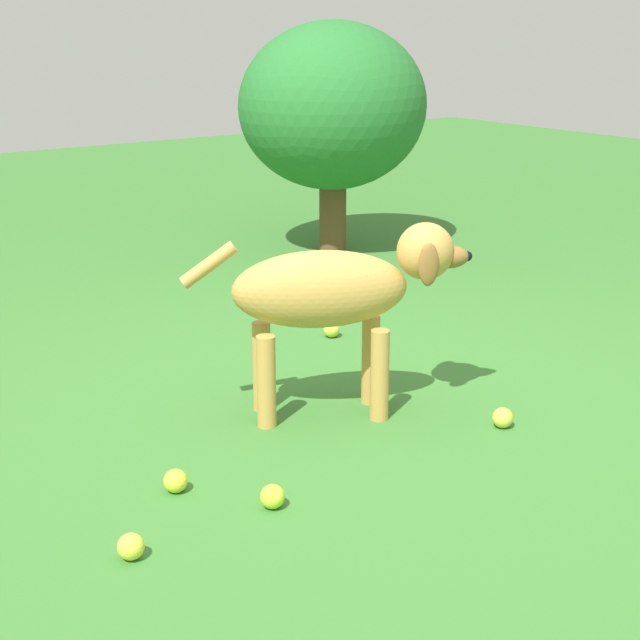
# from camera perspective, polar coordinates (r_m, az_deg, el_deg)

# --- Properties ---
(ground) EXTENTS (14.00, 14.00, 0.00)m
(ground) POSITION_cam_1_polar(r_m,az_deg,el_deg) (3.09, 2.71, -6.19)
(ground) COLOR #38722D
(dog) EXTENTS (0.85, 0.49, 0.63)m
(dog) POSITION_cam_1_polar(r_m,az_deg,el_deg) (3.04, 1.01, 1.70)
(dog) COLOR #C69347
(dog) RESTS_ON ground
(tennis_ball_0) EXTENTS (0.07, 0.07, 0.07)m
(tennis_ball_0) POSITION_cam_1_polar(r_m,az_deg,el_deg) (2.59, -2.83, -10.39)
(tennis_ball_0) COLOR #C0E133
(tennis_ball_0) RESTS_ON ground
(tennis_ball_1) EXTENTS (0.07, 0.07, 0.07)m
(tennis_ball_1) POSITION_cam_1_polar(r_m,az_deg,el_deg) (2.41, -11.13, -13.01)
(tennis_ball_1) COLOR #D4DB3E
(tennis_ball_1) RESTS_ON ground
(tennis_ball_2) EXTENTS (0.07, 0.07, 0.07)m
(tennis_ball_2) POSITION_cam_1_polar(r_m,az_deg,el_deg) (2.69, -8.54, -9.39)
(tennis_ball_2) COLOR #D2E134
(tennis_ball_2) RESTS_ON ground
(tennis_ball_3) EXTENTS (0.07, 0.07, 0.07)m
(tennis_ball_3) POSITION_cam_1_polar(r_m,az_deg,el_deg) (3.11, 10.76, -5.70)
(tennis_ball_3) COLOR #CED342
(tennis_ball_3) RESTS_ON ground
(tennis_ball_4) EXTENTS (0.07, 0.07, 0.07)m
(tennis_ball_4) POSITION_cam_1_polar(r_m,az_deg,el_deg) (3.90, 0.69, -0.56)
(tennis_ball_4) COLOR #C9D33E
(tennis_ball_4) RESTS_ON ground
(shrub_near) EXTENTS (1.04, 0.94, 1.23)m
(shrub_near) POSITION_cam_1_polar(r_m,az_deg,el_deg) (5.24, 0.78, 12.48)
(shrub_near) COLOR brown
(shrub_near) RESTS_ON ground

